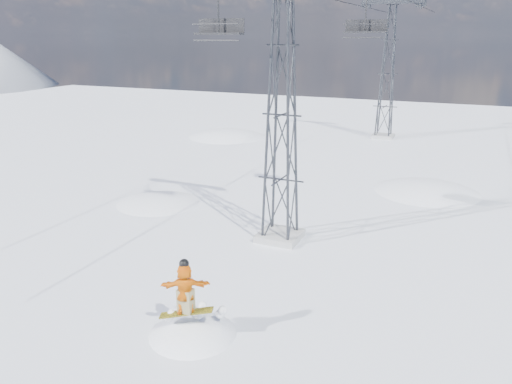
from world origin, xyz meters
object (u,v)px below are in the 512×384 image
Objects in this scene: lift_tower_near at (282,116)px; lift_chair_near at (219,28)px; lift_tower_far at (387,74)px; snowboarder_jump at (195,380)px.

lift_tower_near reaches higher than lift_chair_near.
lift_tower_near is 1.00× the size of lift_tower_far.
lift_tower_far is 4.66× the size of lift_chair_near.
snowboarder_jump is (0.26, -7.93, -7.11)m from lift_tower_near.
lift_tower_far reaches higher than lift_chair_near.
lift_chair_near is (-2.20, -26.13, 3.42)m from lift_tower_far.
lift_tower_far is (0.00, 25.00, 0.00)m from lift_tower_near.
lift_tower_near is 4.22m from lift_chair_near.
lift_tower_far is 26.45m from lift_chair_near.
lift_tower_near and lift_tower_far have the same top height.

